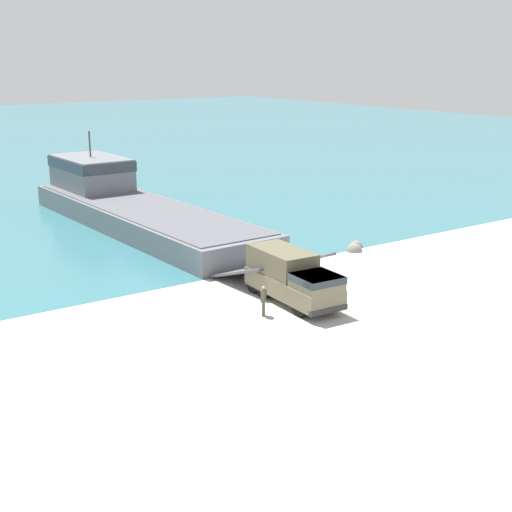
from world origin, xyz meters
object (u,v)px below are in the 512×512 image
Objects in this scene: landing_craft at (129,203)px; soldier_on_ramp at (263,299)px; military_truck at (292,277)px; mooring_bollard at (306,260)px.

landing_craft is 20.38× the size of soldier_on_ramp.
soldier_on_ramp is (-3.73, -25.43, -0.70)m from landing_craft.
military_truck reaches higher than soldier_on_ramp.
landing_craft is 4.93× the size of military_truck.
landing_craft is 25.71m from soldier_on_ramp.
landing_craft is 24.48m from military_truck.
mooring_bollard is at bearing 138.40° from military_truck.
landing_craft reaches higher than soldier_on_ramp.
soldier_on_ramp is at bearing -141.90° from mooring_bollard.
soldier_on_ramp is 10.23m from mooring_bollard.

